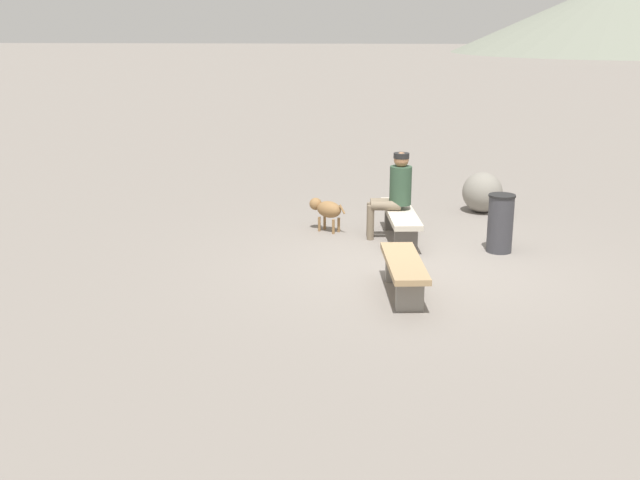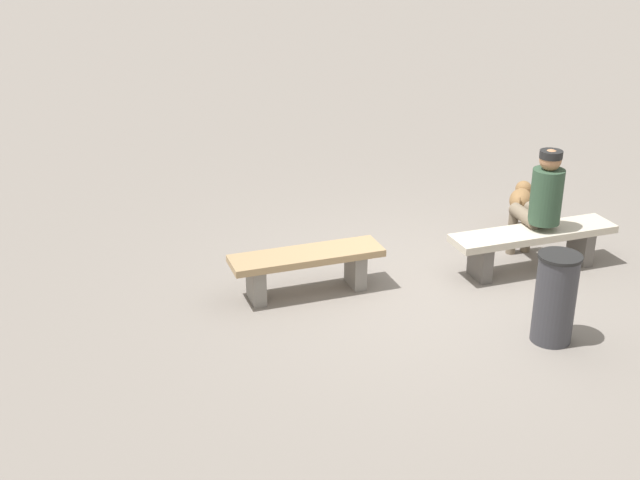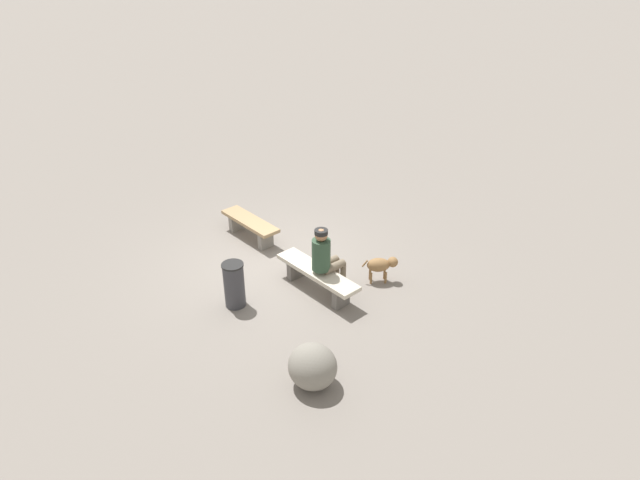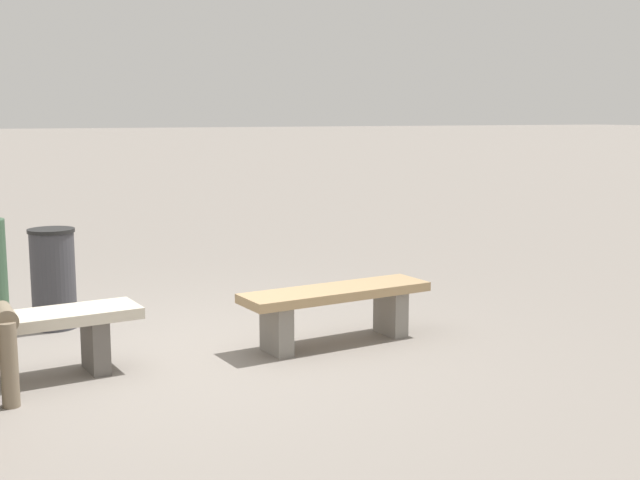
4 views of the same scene
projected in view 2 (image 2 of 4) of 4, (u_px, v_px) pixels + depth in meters
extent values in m
cube|color=gray|center=(427.00, 291.00, 8.51)|extent=(210.00, 210.00, 0.06)
cube|color=gray|center=(256.00, 284.00, 8.17)|extent=(0.16, 0.33, 0.38)
cube|color=gray|center=(356.00, 269.00, 8.50)|extent=(0.16, 0.33, 0.38)
cube|color=#A3845B|center=(307.00, 256.00, 8.25)|extent=(1.61, 0.57, 0.07)
cube|color=#605B56|center=(480.00, 261.00, 8.66)|extent=(0.15, 0.35, 0.39)
cube|color=#605B56|center=(581.00, 246.00, 9.04)|extent=(0.15, 0.35, 0.39)
cube|color=beige|center=(534.00, 233.00, 8.76)|extent=(1.90, 0.60, 0.08)
cylinder|color=#2D4733|center=(546.00, 196.00, 8.63)|extent=(0.34, 0.34, 0.60)
sphere|color=#A3704C|center=(551.00, 160.00, 8.47)|extent=(0.23, 0.23, 0.23)
cylinder|color=black|center=(551.00, 154.00, 8.44)|extent=(0.24, 0.24, 0.08)
cylinder|color=#756651|center=(540.00, 214.00, 8.97)|extent=(0.17, 0.46, 0.15)
cylinder|color=#756651|center=(527.00, 229.00, 9.28)|extent=(0.11, 0.11, 0.54)
cylinder|color=#756651|center=(525.00, 216.00, 8.92)|extent=(0.17, 0.46, 0.15)
cylinder|color=#756651|center=(512.00, 231.00, 9.23)|extent=(0.11, 0.11, 0.54)
ellipsoid|color=olive|center=(521.00, 200.00, 9.88)|extent=(0.46, 0.51, 0.27)
sphere|color=olive|center=(524.00, 189.00, 10.10)|extent=(0.20, 0.20, 0.20)
cylinder|color=olive|center=(514.00, 214.00, 10.13)|extent=(0.04, 0.04, 0.24)
cylinder|color=olive|center=(526.00, 216.00, 10.08)|extent=(0.04, 0.04, 0.24)
cylinder|color=olive|center=(511.00, 222.00, 9.88)|extent=(0.04, 0.04, 0.24)
cylinder|color=olive|center=(523.00, 224.00, 9.84)|extent=(0.04, 0.04, 0.24)
cylinder|color=olive|center=(518.00, 204.00, 9.64)|extent=(0.09, 0.12, 0.15)
cylinder|color=#38383D|center=(555.00, 300.00, 7.36)|extent=(0.37, 0.37, 0.83)
cylinder|color=black|center=(560.00, 256.00, 7.19)|extent=(0.39, 0.39, 0.03)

